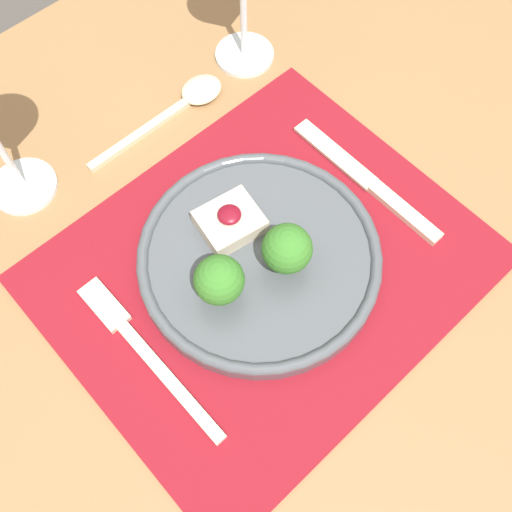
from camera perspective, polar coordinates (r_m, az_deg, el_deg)
ground_plane at (r=1.31m, az=0.35°, el=-14.77°), size 8.00×8.00×0.00m
dining_table at (r=0.69m, az=0.64°, el=-4.14°), size 1.46×0.93×0.73m
placemat at (r=0.61m, az=0.72°, el=-1.02°), size 0.42×0.35×0.00m
dinner_plate at (r=0.60m, az=-0.10°, el=-0.28°), size 0.25×0.25×0.08m
fork at (r=0.59m, az=-10.97°, el=-8.46°), size 0.02×0.21×0.01m
knife at (r=0.67m, az=11.28°, el=6.42°), size 0.02×0.21×0.01m
spoon at (r=0.73m, az=-6.57°, el=14.56°), size 0.19×0.04×0.01m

